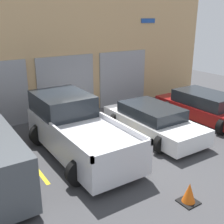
# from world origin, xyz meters

# --- Properties ---
(ground_plane) EXTENTS (28.00, 28.00, 0.00)m
(ground_plane) POSITION_xyz_m (0.00, 0.00, 0.00)
(ground_plane) COLOR #3D3D3F
(shophouse_building) EXTENTS (16.60, 0.68, 5.70)m
(shophouse_building) POSITION_xyz_m (-0.01, 3.29, 2.80)
(shophouse_building) COLOR tan
(shophouse_building) RESTS_ON ground
(pickup_truck) EXTENTS (2.49, 5.02, 1.84)m
(pickup_truck) POSITION_xyz_m (-1.58, -0.76, 0.85)
(pickup_truck) COLOR silver
(pickup_truck) RESTS_ON ground
(sedan_white) EXTENTS (2.22, 4.42, 1.18)m
(sedan_white) POSITION_xyz_m (1.58, -1.05, 0.57)
(sedan_white) COLOR white
(sedan_white) RESTS_ON ground
(van_right) EXTENTS (2.26, 4.79, 1.23)m
(van_right) POSITION_xyz_m (4.74, -1.04, 0.58)
(van_right) COLOR maroon
(van_right) RESTS_ON ground
(parking_stripe_left) EXTENTS (0.12, 2.20, 0.01)m
(parking_stripe_left) POSITION_xyz_m (-3.16, -1.08, 0.00)
(parking_stripe_left) COLOR gold
(parking_stripe_left) RESTS_ON ground
(parking_stripe_centre) EXTENTS (0.12, 2.20, 0.01)m
(parking_stripe_centre) POSITION_xyz_m (-0.00, -1.08, 0.00)
(parking_stripe_centre) COLOR gold
(parking_stripe_centre) RESTS_ON ground
(parking_stripe_right) EXTENTS (0.12, 2.20, 0.01)m
(parking_stripe_right) POSITION_xyz_m (3.16, -1.08, 0.00)
(parking_stripe_right) COLOR gold
(parking_stripe_right) RESTS_ON ground
(traffic_cone) EXTENTS (0.47, 0.47, 0.55)m
(traffic_cone) POSITION_xyz_m (-0.49, -4.86, 0.25)
(traffic_cone) COLOR black
(traffic_cone) RESTS_ON ground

